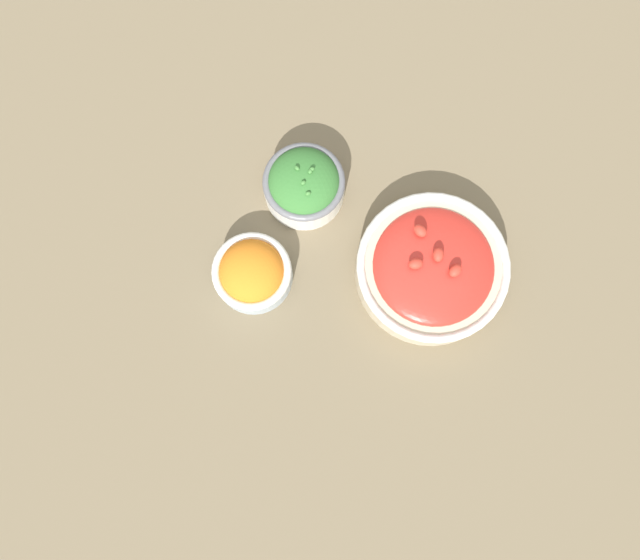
{
  "coord_description": "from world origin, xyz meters",
  "views": [
    {
      "loc": [
        -0.09,
        0.14,
        0.91
      ],
      "look_at": [
        0.0,
        0.0,
        0.03
      ],
      "focal_mm": 35.0,
      "sensor_mm": 36.0,
      "label": 1
    }
  ],
  "objects": [
    {
      "name": "ground_plane",
      "position": [
        0.0,
        0.0,
        0.0
      ],
      "size": [
        3.0,
        3.0,
        0.0
      ],
      "primitive_type": "plane",
      "color": "#75664C"
    },
    {
      "name": "bowl_broccoli",
      "position": [
        0.09,
        -0.11,
        0.04
      ],
      "size": [
        0.12,
        0.12,
        0.08
      ],
      "color": "silver",
      "rests_on": "ground_plane"
    },
    {
      "name": "bowl_cherry_tomatoes",
      "position": [
        -0.13,
        -0.1,
        0.03
      ],
      "size": [
        0.22,
        0.22,
        0.08
      ],
      "color": "beige",
      "rests_on": "ground_plane"
    },
    {
      "name": "bowl_carrots",
      "position": [
        0.09,
        0.04,
        0.03
      ],
      "size": [
        0.11,
        0.11,
        0.07
      ],
      "color": "#B2C1CC",
      "rests_on": "ground_plane"
    }
  ]
}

